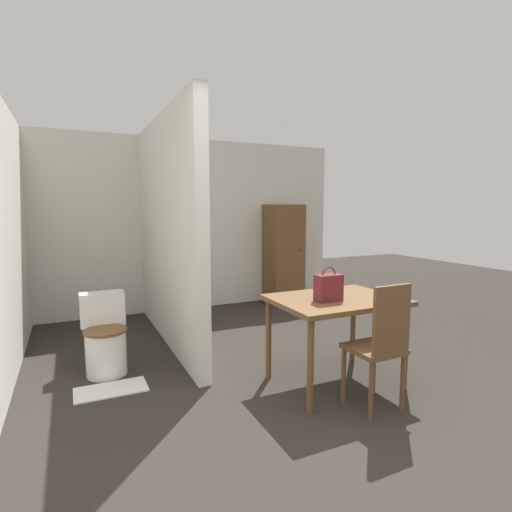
{
  "coord_description": "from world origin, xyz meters",
  "views": [
    {
      "loc": [
        -1.5,
        -1.8,
        1.52
      ],
      "look_at": [
        0.1,
        1.61,
        1.05
      ],
      "focal_mm": 28.0,
      "sensor_mm": 36.0,
      "label": 1
    }
  ],
  "objects_px": {
    "wooden_cabinet": "(283,254)",
    "toilet": "(105,338)",
    "handbag": "(328,287)",
    "wooden_chair": "(380,343)",
    "dining_table": "(336,308)"
  },
  "relations": [
    {
      "from": "dining_table",
      "to": "handbag",
      "type": "bearing_deg",
      "value": -151.19
    },
    {
      "from": "toilet",
      "to": "handbag",
      "type": "bearing_deg",
      "value": -35.76
    },
    {
      "from": "wooden_cabinet",
      "to": "handbag",
      "type": "bearing_deg",
      "value": -112.27
    },
    {
      "from": "wooden_cabinet",
      "to": "toilet",
      "type": "bearing_deg",
      "value": -148.96
    },
    {
      "from": "handbag",
      "to": "wooden_cabinet",
      "type": "xyz_separation_m",
      "value": [
        1.18,
        2.87,
        -0.09
      ]
    },
    {
      "from": "handbag",
      "to": "wooden_cabinet",
      "type": "bearing_deg",
      "value": 67.73
    },
    {
      "from": "dining_table",
      "to": "wooden_cabinet",
      "type": "relative_size",
      "value": 0.67
    },
    {
      "from": "wooden_chair",
      "to": "wooden_cabinet",
      "type": "relative_size",
      "value": 0.63
    },
    {
      "from": "wooden_chair",
      "to": "toilet",
      "type": "height_order",
      "value": "wooden_chair"
    },
    {
      "from": "wooden_chair",
      "to": "handbag",
      "type": "distance_m",
      "value": 0.59
    },
    {
      "from": "wooden_chair",
      "to": "toilet",
      "type": "distance_m",
      "value": 2.43
    },
    {
      "from": "wooden_chair",
      "to": "wooden_cabinet",
      "type": "bearing_deg",
      "value": 71.58
    },
    {
      "from": "dining_table",
      "to": "toilet",
      "type": "distance_m",
      "value": 2.11
    },
    {
      "from": "dining_table",
      "to": "wooden_cabinet",
      "type": "distance_m",
      "value": 2.99
    },
    {
      "from": "toilet",
      "to": "handbag",
      "type": "relative_size",
      "value": 2.51
    }
  ]
}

